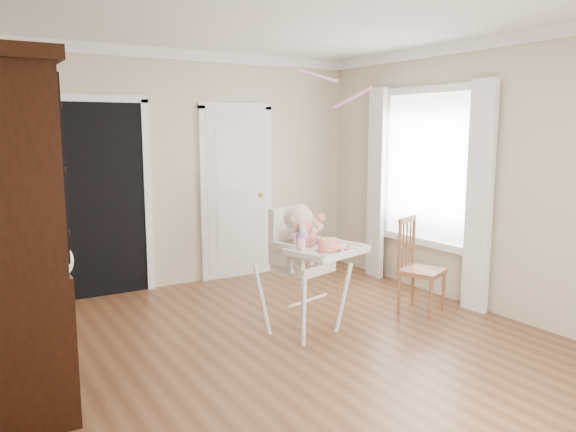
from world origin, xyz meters
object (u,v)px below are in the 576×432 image
cake (329,245)px  china_cabinet (11,234)px  high_chair (304,256)px  sippy_cup (301,242)px  dining_chair (419,268)px

cake → china_cabinet: size_ratio=0.10×
high_chair → sippy_cup: (-0.15, -0.19, 0.17)m
cake → dining_chair: (1.26, 0.20, -0.41)m
china_cabinet → dining_chair: 3.70m
china_cabinet → dining_chair: china_cabinet is taller
high_chair → cake: bearing=-93.0°
dining_chair → china_cabinet: bearing=156.6°
cake → dining_chair: 1.34m
cake → dining_chair: dining_chair is taller
sippy_cup → high_chair: bearing=50.6°
cake → sippy_cup: size_ratio=1.15×
cake → dining_chair: size_ratio=0.24×
cake → china_cabinet: 2.40m
dining_chair → sippy_cup: bearing=161.4°
china_cabinet → dining_chair: (3.63, -0.06, -0.70)m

